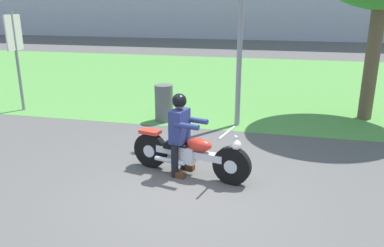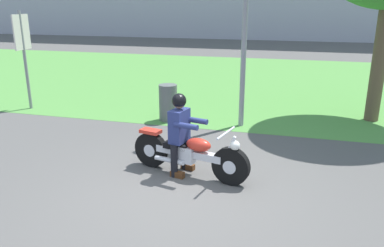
{
  "view_description": "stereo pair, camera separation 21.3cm",
  "coord_description": "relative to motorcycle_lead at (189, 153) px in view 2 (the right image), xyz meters",
  "views": [
    {
      "loc": [
        1.34,
        -5.13,
        2.81
      ],
      "look_at": [
        -0.08,
        0.91,
        0.85
      ],
      "focal_mm": 36.23,
      "sensor_mm": 36.0,
      "label": 1
    },
    {
      "loc": [
        1.54,
        -5.08,
        2.81
      ],
      "look_at": [
        -0.08,
        0.91,
        0.85
      ],
      "focal_mm": 36.23,
      "sensor_mm": 36.0,
      "label": 2
    }
  ],
  "objects": [
    {
      "name": "ground",
      "position": [
        0.07,
        -0.71,
        -0.39
      ],
      "size": [
        120.0,
        120.0,
        0.0
      ],
      "primitive_type": "plane",
      "color": "#565451"
    },
    {
      "name": "grass_verge",
      "position": [
        0.07,
        8.46,
        -0.38
      ],
      "size": [
        60.0,
        12.0,
        0.01
      ],
      "primitive_type": "cube",
      "color": "#549342",
      "rests_on": "ground"
    },
    {
      "name": "motorcycle_lead",
      "position": [
        0.0,
        0.0,
        0.0
      ],
      "size": [
        2.12,
        0.79,
        0.87
      ],
      "rotation": [
        0.0,
        0.0,
        -0.23
      ],
      "color": "black",
      "rests_on": "ground"
    },
    {
      "name": "rider_lead",
      "position": [
        -0.16,
        0.04,
        0.43
      ],
      "size": [
        0.62,
        0.54,
        1.39
      ],
      "rotation": [
        0.0,
        0.0,
        -0.23
      ],
      "color": "black",
      "rests_on": "ground"
    },
    {
      "name": "trash_can",
      "position": [
        -1.34,
        2.91,
        0.06
      ],
      "size": [
        0.44,
        0.44,
        0.89
      ],
      "primitive_type": "cylinder",
      "color": "#595E5B",
      "rests_on": "ground"
    },
    {
      "name": "sign_banner",
      "position": [
        -5.35,
        2.99,
        1.34
      ],
      "size": [
        0.08,
        0.6,
        2.6
      ],
      "color": "gray",
      "rests_on": "ground"
    }
  ]
}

